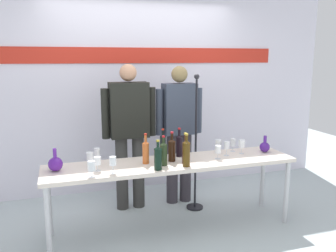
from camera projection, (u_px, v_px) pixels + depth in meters
name	position (u px, v px, depth m)	size (l,w,h in m)	color
ground_plane	(172.00, 229.00, 3.72)	(10.00, 10.00, 0.00)	#AEBCBE
back_wall	(141.00, 79.00, 4.70)	(5.46, 0.11, 3.00)	white
display_table	(172.00, 167.00, 3.59)	(2.56, 0.57, 0.74)	beige
decanter_blue_left	(55.00, 164.00, 3.27)	(0.13, 0.13, 0.22)	#551E92
decanter_blue_right	(265.00, 147.00, 3.93)	(0.11, 0.11, 0.19)	#481E87
presenter_left	(129.00, 127.00, 4.06)	(0.63, 0.22, 1.71)	#33322F
presenter_right	(179.00, 127.00, 4.25)	(0.58, 0.22, 1.68)	#332E36
wine_bottle_0	(146.00, 151.00, 3.49)	(0.07, 0.07, 0.31)	#CF622A
wine_bottle_1	(185.00, 151.00, 3.49)	(0.06, 0.06, 0.31)	#44281A
wine_bottle_2	(158.00, 157.00, 3.30)	(0.07, 0.07, 0.29)	black
wine_bottle_3	(164.00, 153.00, 3.43)	(0.07, 0.07, 0.30)	#203018
wine_bottle_4	(179.00, 145.00, 3.74)	(0.07, 0.07, 0.31)	black
wine_bottle_5	(172.00, 149.00, 3.57)	(0.07, 0.07, 0.31)	black
wine_bottle_6	(187.00, 152.00, 3.40)	(0.07, 0.07, 0.33)	#49320C
wine_bottle_7	(163.00, 144.00, 3.74)	(0.06, 0.06, 0.30)	black
wine_glass_left_0	(97.00, 152.00, 3.51)	(0.06, 0.06, 0.15)	white
wine_glass_left_1	(92.00, 166.00, 3.10)	(0.07, 0.07, 0.15)	white
wine_glass_left_2	(113.00, 161.00, 3.19)	(0.06, 0.06, 0.16)	white
wine_glass_left_3	(97.00, 161.00, 3.26)	(0.07, 0.07, 0.14)	white
wine_glass_left_4	(90.00, 156.00, 3.39)	(0.07, 0.07, 0.15)	white
wine_glass_right_0	(233.00, 143.00, 3.95)	(0.06, 0.06, 0.15)	white
wine_glass_right_1	(218.00, 150.00, 3.66)	(0.06, 0.06, 0.14)	white
wine_glass_right_2	(242.00, 144.00, 3.85)	(0.07, 0.07, 0.16)	white
wine_glass_right_3	(218.00, 144.00, 3.88)	(0.07, 0.07, 0.15)	white
wine_glass_right_4	(227.00, 145.00, 3.77)	(0.06, 0.06, 0.16)	white
microphone_stand	(195.00, 165.00, 4.13)	(0.20, 0.20, 1.60)	black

